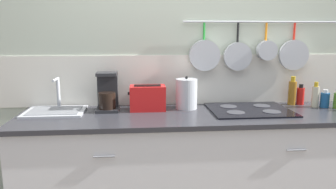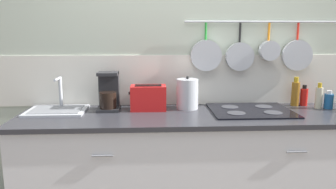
{
  "view_description": "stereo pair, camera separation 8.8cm",
  "coord_description": "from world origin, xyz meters",
  "px_view_note": "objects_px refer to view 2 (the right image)",
  "views": [
    {
      "loc": [
        -0.42,
        -2.37,
        1.5
      ],
      "look_at": [
        -0.2,
        0.0,
        1.05
      ],
      "focal_mm": 35.0,
      "sensor_mm": 36.0,
      "label": 1
    },
    {
      "loc": [
        -0.33,
        -2.37,
        1.5
      ],
      "look_at": [
        -0.2,
        0.0,
        1.05
      ],
      "focal_mm": 35.0,
      "sensor_mm": 36.0,
      "label": 2
    }
  ],
  "objects_px": {
    "toaster": "(148,98)",
    "bottle_vinegar": "(304,96)",
    "kettle": "(187,94)",
    "coffee_maker": "(109,94)",
    "bottle_olive_oil": "(295,93)",
    "bottle_cooking_wine": "(329,101)",
    "bottle_sesame_oil": "(319,97)"
  },
  "relations": [
    {
      "from": "toaster",
      "to": "bottle_cooking_wine",
      "type": "height_order",
      "value": "toaster"
    },
    {
      "from": "bottle_olive_oil",
      "to": "bottle_cooking_wine",
      "type": "distance_m",
      "value": 0.26
    },
    {
      "from": "toaster",
      "to": "bottle_olive_oil",
      "type": "relative_size",
      "value": 1.21
    },
    {
      "from": "toaster",
      "to": "bottle_vinegar",
      "type": "height_order",
      "value": "toaster"
    },
    {
      "from": "bottle_cooking_wine",
      "to": "bottle_vinegar",
      "type": "bearing_deg",
      "value": 140.47
    },
    {
      "from": "bottle_sesame_oil",
      "to": "kettle",
      "type": "bearing_deg",
      "value": 177.55
    },
    {
      "from": "kettle",
      "to": "bottle_cooking_wine",
      "type": "distance_m",
      "value": 1.14
    },
    {
      "from": "kettle",
      "to": "toaster",
      "type": "bearing_deg",
      "value": -174.85
    },
    {
      "from": "toaster",
      "to": "bottle_sesame_oil",
      "type": "relative_size",
      "value": 1.41
    },
    {
      "from": "toaster",
      "to": "bottle_vinegar",
      "type": "distance_m",
      "value": 1.3
    },
    {
      "from": "bottle_olive_oil",
      "to": "toaster",
      "type": "bearing_deg",
      "value": -175.88
    },
    {
      "from": "coffee_maker",
      "to": "bottle_vinegar",
      "type": "bearing_deg",
      "value": 2.47
    },
    {
      "from": "coffee_maker",
      "to": "kettle",
      "type": "bearing_deg",
      "value": 0.68
    },
    {
      "from": "bottle_sesame_oil",
      "to": "bottle_olive_oil",
      "type": "bearing_deg",
      "value": 144.37
    },
    {
      "from": "toaster",
      "to": "kettle",
      "type": "relative_size",
      "value": 1.11
    },
    {
      "from": "coffee_maker",
      "to": "bottle_olive_oil",
      "type": "bearing_deg",
      "value": 2.52
    },
    {
      "from": "toaster",
      "to": "bottle_olive_oil",
      "type": "xyz_separation_m",
      "value": [
        1.22,
        0.09,
        0.01
      ]
    },
    {
      "from": "kettle",
      "to": "coffee_maker",
      "type": "bearing_deg",
      "value": -179.32
    },
    {
      "from": "bottle_vinegar",
      "to": "kettle",
      "type": "bearing_deg",
      "value": -176.4
    },
    {
      "from": "toaster",
      "to": "bottle_vinegar",
      "type": "bearing_deg",
      "value": 3.97
    },
    {
      "from": "coffee_maker",
      "to": "bottle_sesame_oil",
      "type": "xyz_separation_m",
      "value": [
        1.68,
        -0.04,
        -0.03
      ]
    },
    {
      "from": "bottle_cooking_wine",
      "to": "bottle_sesame_oil",
      "type": "bearing_deg",
      "value": 169.45
    },
    {
      "from": "coffee_maker",
      "to": "bottle_sesame_oil",
      "type": "relative_size",
      "value": 1.45
    },
    {
      "from": "kettle",
      "to": "bottle_olive_oil",
      "type": "relative_size",
      "value": 1.09
    },
    {
      "from": "toaster",
      "to": "bottle_sesame_oil",
      "type": "height_order",
      "value": "bottle_sesame_oil"
    },
    {
      "from": "coffee_maker",
      "to": "bottle_vinegar",
      "type": "height_order",
      "value": "coffee_maker"
    },
    {
      "from": "toaster",
      "to": "coffee_maker",
      "type": "bearing_deg",
      "value": 176.22
    },
    {
      "from": "coffee_maker",
      "to": "toaster",
      "type": "xyz_separation_m",
      "value": [
        0.31,
        -0.02,
        -0.03
      ]
    },
    {
      "from": "bottle_olive_oil",
      "to": "kettle",
      "type": "bearing_deg",
      "value": -176.23
    },
    {
      "from": "bottle_cooking_wine",
      "to": "toaster",
      "type": "bearing_deg",
      "value": 178.76
    },
    {
      "from": "bottle_vinegar",
      "to": "bottle_cooking_wine",
      "type": "height_order",
      "value": "bottle_vinegar"
    },
    {
      "from": "bottle_olive_oil",
      "to": "bottle_vinegar",
      "type": "height_order",
      "value": "bottle_olive_oil"
    }
  ]
}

